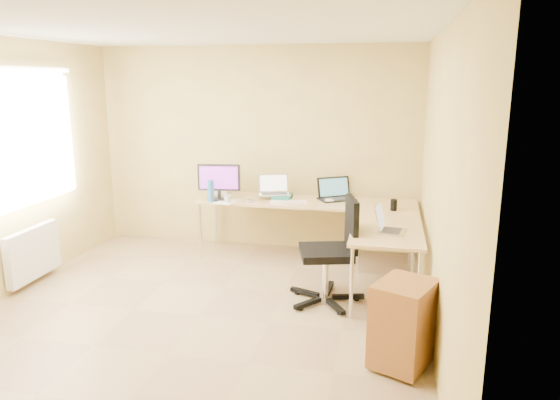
% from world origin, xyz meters
% --- Properties ---
extents(floor, '(4.50, 4.50, 0.00)m').
position_xyz_m(floor, '(0.00, 0.00, 0.00)').
color(floor, '#A0875C').
rests_on(floor, ground).
extents(ceiling, '(4.50, 4.50, 0.00)m').
position_xyz_m(ceiling, '(0.00, 0.00, 2.60)').
color(ceiling, white).
rests_on(ceiling, ground).
extents(wall_back, '(4.50, 0.00, 4.50)m').
position_xyz_m(wall_back, '(0.00, 2.25, 1.30)').
color(wall_back, '#D2BE5F').
rests_on(wall_back, ground).
extents(wall_front, '(4.50, 0.00, 4.50)m').
position_xyz_m(wall_front, '(0.00, -2.25, 1.30)').
color(wall_front, '#D2BE5F').
rests_on(wall_front, ground).
extents(wall_right, '(0.00, 4.50, 4.50)m').
position_xyz_m(wall_right, '(2.10, 0.00, 1.30)').
color(wall_right, '#D2BE5F').
rests_on(wall_right, ground).
extents(desk_main, '(2.65, 0.70, 0.73)m').
position_xyz_m(desk_main, '(0.72, 1.85, 0.36)').
color(desk_main, tan).
rests_on(desk_main, ground).
extents(desk_return, '(0.70, 1.30, 0.73)m').
position_xyz_m(desk_return, '(1.70, 0.85, 0.36)').
color(desk_return, tan).
rests_on(desk_return, ground).
extents(monitor, '(0.54, 0.23, 0.45)m').
position_xyz_m(monitor, '(-0.33, 1.68, 0.95)').
color(monitor, black).
rests_on(monitor, desk_main).
extents(book_stack, '(0.24, 0.32, 0.05)m').
position_xyz_m(book_stack, '(0.41, 1.88, 0.76)').
color(book_stack, '#1A6356').
rests_on(book_stack, desk_main).
extents(laptop_center, '(0.45, 0.40, 0.24)m').
position_xyz_m(laptop_center, '(0.32, 1.87, 0.90)').
color(laptop_center, silver).
rests_on(laptop_center, desk_main).
extents(laptop_black, '(0.53, 0.49, 0.27)m').
position_xyz_m(laptop_black, '(1.08, 1.98, 0.87)').
color(laptop_black, black).
rests_on(laptop_black, desk_main).
extents(keyboard, '(0.47, 0.23, 0.02)m').
position_xyz_m(keyboard, '(0.53, 1.70, 0.74)').
color(keyboard, white).
rests_on(keyboard, desk_main).
extents(mouse, '(0.12, 0.08, 0.04)m').
position_xyz_m(mouse, '(1.01, 1.83, 0.75)').
color(mouse, silver).
rests_on(mouse, desk_main).
extents(mug, '(0.12, 0.12, 0.09)m').
position_xyz_m(mug, '(-0.19, 1.55, 0.78)').
color(mug, beige).
rests_on(mug, desk_main).
extents(cd_stack, '(0.12, 0.12, 0.03)m').
position_xyz_m(cd_stack, '(0.07, 1.64, 0.74)').
color(cd_stack, '#ACAFBE').
rests_on(cd_stack, desk_main).
extents(water_bottle, '(0.08, 0.08, 0.27)m').
position_xyz_m(water_bottle, '(-0.40, 1.55, 0.86)').
color(water_bottle, '#2D67A7').
rests_on(water_bottle, desk_main).
extents(papers, '(0.25, 0.32, 0.01)m').
position_xyz_m(papers, '(-0.22, 1.58, 0.73)').
color(papers, white).
rests_on(papers, desk_main).
extents(white_box, '(0.21, 0.17, 0.07)m').
position_xyz_m(white_box, '(-0.40, 2.03, 0.76)').
color(white_box, white).
rests_on(white_box, desk_main).
extents(desk_fan, '(0.29, 0.29, 0.30)m').
position_xyz_m(desk_fan, '(-0.40, 2.05, 0.88)').
color(desk_fan, silver).
rests_on(desk_fan, desk_main).
extents(black_cup, '(0.09, 0.09, 0.13)m').
position_xyz_m(black_cup, '(1.77, 1.57, 0.79)').
color(black_cup, black).
rests_on(black_cup, desk_main).
extents(laptop_return, '(0.37, 0.31, 0.22)m').
position_xyz_m(laptop_return, '(1.73, 0.69, 0.84)').
color(laptop_return, silver).
rests_on(laptop_return, desk_return).
extents(office_chair, '(0.79, 0.79, 1.07)m').
position_xyz_m(office_chair, '(1.12, 0.58, 0.50)').
color(office_chair, black).
rests_on(office_chair, ground).
extents(cabinet, '(0.55, 0.59, 0.66)m').
position_xyz_m(cabinet, '(1.85, -0.51, 0.36)').
color(cabinet, olive).
rests_on(cabinet, ground).
extents(radiator, '(0.09, 0.80, 0.55)m').
position_xyz_m(radiator, '(-2.03, 0.40, 0.35)').
color(radiator, white).
rests_on(radiator, ground).
extents(window, '(0.10, 1.80, 1.40)m').
position_xyz_m(window, '(-2.05, 0.40, 1.55)').
color(window, white).
rests_on(window, wall_left).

